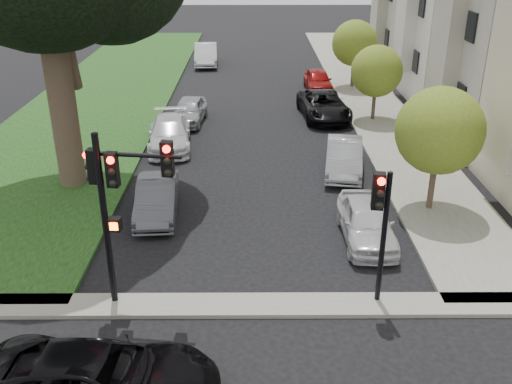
{
  "coord_description": "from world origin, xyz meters",
  "views": [
    {
      "loc": [
        -0.08,
        -10.49,
        9.12
      ],
      "look_at": [
        0.0,
        5.0,
        2.0
      ],
      "focal_mm": 40.0,
      "sensor_mm": 36.0,
      "label": 1
    }
  ],
  "objects_px": {
    "car_parked_2": "(324,105)",
    "car_parked_3": "(318,80)",
    "car_parked_6": "(170,133)",
    "traffic_signal_secondary": "(381,215)",
    "car_parked_0": "(366,221)",
    "car_parked_9": "(206,54)",
    "small_tree_b": "(377,71)",
    "small_tree_a": "(439,131)",
    "car_parked_1": "(344,157)",
    "traffic_signal_main": "(117,191)",
    "car_cross_near": "(99,382)",
    "small_tree_c": "(355,43)",
    "car_parked_5": "(157,198)",
    "car_parked_7": "(189,110)"
  },
  "relations": [
    {
      "from": "traffic_signal_main",
      "to": "car_parked_9",
      "type": "xyz_separation_m",
      "value": [
        -0.15,
        29.91,
        -2.55
      ]
    },
    {
      "from": "car_parked_9",
      "to": "car_parked_3",
      "type": "bearing_deg",
      "value": -48.96
    },
    {
      "from": "car_parked_7",
      "to": "car_parked_0",
      "type": "bearing_deg",
      "value": -56.04
    },
    {
      "from": "car_cross_near",
      "to": "car_parked_6",
      "type": "distance_m",
      "value": 15.85
    },
    {
      "from": "car_cross_near",
      "to": "car_parked_1",
      "type": "relative_size",
      "value": 1.22
    },
    {
      "from": "car_cross_near",
      "to": "car_parked_9",
      "type": "height_order",
      "value": "car_parked_9"
    },
    {
      "from": "car_parked_0",
      "to": "car_parked_6",
      "type": "xyz_separation_m",
      "value": [
        -7.45,
        8.73,
        0.01
      ]
    },
    {
      "from": "traffic_signal_secondary",
      "to": "small_tree_b",
      "type": "bearing_deg",
      "value": 79.15
    },
    {
      "from": "car_parked_1",
      "to": "car_parked_2",
      "type": "relative_size",
      "value": 0.83
    },
    {
      "from": "car_parked_0",
      "to": "car_parked_7",
      "type": "relative_size",
      "value": 1.02
    },
    {
      "from": "traffic_signal_main",
      "to": "car_cross_near",
      "type": "height_order",
      "value": "traffic_signal_main"
    },
    {
      "from": "car_parked_3",
      "to": "car_parked_9",
      "type": "distance_m",
      "value": 10.7
    },
    {
      "from": "small_tree_c",
      "to": "car_parked_1",
      "type": "height_order",
      "value": "small_tree_c"
    },
    {
      "from": "small_tree_a",
      "to": "car_parked_9",
      "type": "relative_size",
      "value": 0.97
    },
    {
      "from": "car_parked_0",
      "to": "car_parked_2",
      "type": "bearing_deg",
      "value": 88.97
    },
    {
      "from": "small_tree_c",
      "to": "car_parked_2",
      "type": "relative_size",
      "value": 0.86
    },
    {
      "from": "car_parked_2",
      "to": "small_tree_c",
      "type": "bearing_deg",
      "value": 63.05
    },
    {
      "from": "car_parked_0",
      "to": "car_parked_5",
      "type": "distance_m",
      "value": 7.21
    },
    {
      "from": "car_parked_7",
      "to": "car_parked_2",
      "type": "bearing_deg",
      "value": 11.12
    },
    {
      "from": "car_parked_6",
      "to": "car_parked_3",
      "type": "bearing_deg",
      "value": 46.4
    },
    {
      "from": "car_parked_1",
      "to": "car_parked_6",
      "type": "distance_m",
      "value": 8.15
    },
    {
      "from": "traffic_signal_main",
      "to": "car_parked_0",
      "type": "relative_size",
      "value": 1.24
    },
    {
      "from": "car_parked_3",
      "to": "car_parked_9",
      "type": "bearing_deg",
      "value": 132.98
    },
    {
      "from": "car_parked_5",
      "to": "car_parked_9",
      "type": "height_order",
      "value": "car_parked_9"
    },
    {
      "from": "traffic_signal_secondary",
      "to": "car_parked_0",
      "type": "distance_m",
      "value": 4.01
    },
    {
      "from": "car_parked_6",
      "to": "car_parked_0",
      "type": "bearing_deg",
      "value": -55.36
    },
    {
      "from": "car_parked_2",
      "to": "car_parked_6",
      "type": "relative_size",
      "value": 1.08
    },
    {
      "from": "small_tree_c",
      "to": "car_parked_3",
      "type": "relative_size",
      "value": 1.1
    },
    {
      "from": "car_parked_2",
      "to": "traffic_signal_main",
      "type": "bearing_deg",
      "value": -118.35
    },
    {
      "from": "small_tree_b",
      "to": "small_tree_c",
      "type": "distance_m",
      "value": 6.91
    },
    {
      "from": "small_tree_c",
      "to": "car_parked_0",
      "type": "height_order",
      "value": "small_tree_c"
    },
    {
      "from": "small_tree_c",
      "to": "car_parked_5",
      "type": "xyz_separation_m",
      "value": [
        -9.64,
        -17.78,
        -2.17
      ]
    },
    {
      "from": "car_parked_5",
      "to": "car_parked_7",
      "type": "relative_size",
      "value": 1.02
    },
    {
      "from": "car_cross_near",
      "to": "car_parked_3",
      "type": "bearing_deg",
      "value": -12.4
    },
    {
      "from": "small_tree_b",
      "to": "car_parked_9",
      "type": "xyz_separation_m",
      "value": [
        -9.78,
        13.83,
        -1.86
      ]
    },
    {
      "from": "car_parked_3",
      "to": "small_tree_b",
      "type": "bearing_deg",
      "value": -72.0
    },
    {
      "from": "car_parked_0",
      "to": "car_parked_6",
      "type": "bearing_deg",
      "value": 130.06
    },
    {
      "from": "small_tree_b",
      "to": "car_parked_3",
      "type": "distance_m",
      "value": 6.9
    },
    {
      "from": "traffic_signal_secondary",
      "to": "small_tree_a",
      "type": "bearing_deg",
      "value": 60.97
    },
    {
      "from": "car_parked_3",
      "to": "car_parked_6",
      "type": "distance_m",
      "value": 12.87
    },
    {
      "from": "small_tree_a",
      "to": "car_cross_near",
      "type": "bearing_deg",
      "value": -135.68
    },
    {
      "from": "car_parked_2",
      "to": "car_parked_9",
      "type": "height_order",
      "value": "car_parked_9"
    },
    {
      "from": "small_tree_a",
      "to": "car_parked_3",
      "type": "xyz_separation_m",
      "value": [
        -2.24,
        16.78,
        -2.33
      ]
    },
    {
      "from": "car_parked_2",
      "to": "car_parked_3",
      "type": "xyz_separation_m",
      "value": [
        0.29,
        5.67,
        -0.03
      ]
    },
    {
      "from": "traffic_signal_secondary",
      "to": "car_parked_9",
      "type": "distance_m",
      "value": 30.74
    },
    {
      "from": "small_tree_c",
      "to": "car_cross_near",
      "type": "bearing_deg",
      "value": -109.5
    },
    {
      "from": "small_tree_b",
      "to": "car_parked_7",
      "type": "bearing_deg",
      "value": -178.66
    },
    {
      "from": "small_tree_a",
      "to": "car_parked_1",
      "type": "bearing_deg",
      "value": 125.5
    },
    {
      "from": "car_parked_0",
      "to": "car_parked_5",
      "type": "height_order",
      "value": "car_parked_0"
    },
    {
      "from": "small_tree_a",
      "to": "car_parked_6",
      "type": "relative_size",
      "value": 0.98
    }
  ]
}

